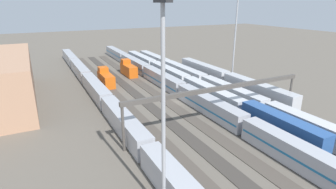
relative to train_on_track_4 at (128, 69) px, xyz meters
The scene contains 19 objects.
ground_plane 31.48m from the train_on_track_4, behind, with size 400.00×400.00×0.00m, color #60594F.
track_bed_0 37.21m from the train_on_track_4, 147.43° to the right, with size 140.00×2.80×0.12m, color #3D3833.
track_bed_1 34.78m from the train_on_track_4, 154.40° to the right, with size 140.00×2.80×0.12m, color #4C443D.
track_bed_2 32.93m from the train_on_track_4, 162.29° to the right, with size 140.00×2.80×0.12m, color #4C443D.
track_bed_3 31.77m from the train_on_track_4, behind, with size 140.00×2.80×0.12m, color #3D3833.
track_bed_4 31.38m from the train_on_track_4, behind, with size 140.00×2.80×0.12m, color #4C443D.
track_bed_5 31.77m from the train_on_track_4, behind, with size 140.00×2.80×0.12m, color #3D3833.
track_bed_6 32.93m from the train_on_track_4, 162.29° to the left, with size 140.00×2.80×0.12m, color #4C443D.
track_bed_7 34.78m from the train_on_track_4, 154.40° to the left, with size 140.00×2.80×0.12m, color #4C443D.
train_on_track_4 is the anchor object (origin of this frame).
train_on_track_7 31.67m from the train_on_track_4, 151.73° to the left, with size 139.00×3.00×4.40m.
train_on_track_0 34.44m from the train_on_track_4, 144.50° to the right, with size 47.20×3.06×5.00m.
train_on_track_3 27.03m from the train_on_track_4, 169.34° to the right, with size 139.00×3.06×4.40m.
train_on_track_1 37.89m from the train_on_track_4, 156.68° to the right, with size 114.80×3.00×4.40m.
train_on_track_6 13.09m from the train_on_track_4, 130.17° to the left, with size 10.00×3.00×5.00m.
train_on_track_2 23.53m from the train_on_track_4, 154.85° to the right, with size 90.60×3.00×4.40m.
light_mast_0 38.81m from the train_on_track_4, 137.36° to the right, with size 2.80×0.70×30.08m.
light_mast_1 67.72m from the train_on_track_4, 164.79° to the left, with size 2.80×0.70×25.10m.
signal_gantry 48.30m from the train_on_track_4, behind, with size 0.70×40.00×8.80m.
Camera 1 is at (-56.43, 31.27, 23.93)m, focal length 29.16 mm.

